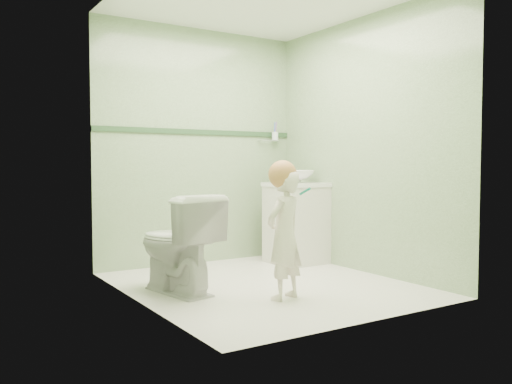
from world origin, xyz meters
TOP-DOWN VIEW (x-y plane):
  - ground at (0.00, 0.00)m, footprint 2.50×2.50m
  - room_shell at (0.00, 0.00)m, footprint 2.50×2.54m
  - trim_stripe at (0.00, 1.24)m, footprint 2.20×0.02m
  - vanity at (0.84, 0.70)m, footprint 0.52×0.50m
  - counter at (0.84, 0.70)m, footprint 0.54×0.52m
  - basin at (0.84, 0.70)m, footprint 0.37×0.37m
  - faucet at (0.84, 0.89)m, footprint 0.03×0.13m
  - cup_holder at (0.89, 1.18)m, footprint 0.26×0.07m
  - toilet at (-0.74, 0.15)m, footprint 0.58×0.84m
  - toddler at (-0.14, -0.46)m, footprint 0.41×0.34m
  - hair_cap at (-0.14, -0.44)m, footprint 0.22×0.22m
  - teal_toothbrush at (-0.02, -0.56)m, footprint 0.10×0.14m

SIDE VIEW (x-z plane):
  - ground at x=0.00m, z-range 0.00..0.00m
  - toilet at x=-0.74m, z-range 0.00..0.79m
  - vanity at x=0.84m, z-range 0.00..0.80m
  - toddler at x=-0.14m, z-range 0.00..0.98m
  - counter at x=0.84m, z-range 0.79..0.83m
  - teal_toothbrush at x=-0.02m, z-range 0.78..0.86m
  - basin at x=0.84m, z-range 0.83..0.96m
  - hair_cap at x=-0.14m, z-range 0.83..1.05m
  - faucet at x=0.84m, z-range 0.88..1.06m
  - room_shell at x=0.00m, z-range 0.00..2.40m
  - cup_holder at x=0.89m, z-range 1.22..1.43m
  - trim_stripe at x=0.00m, z-range 1.33..1.38m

